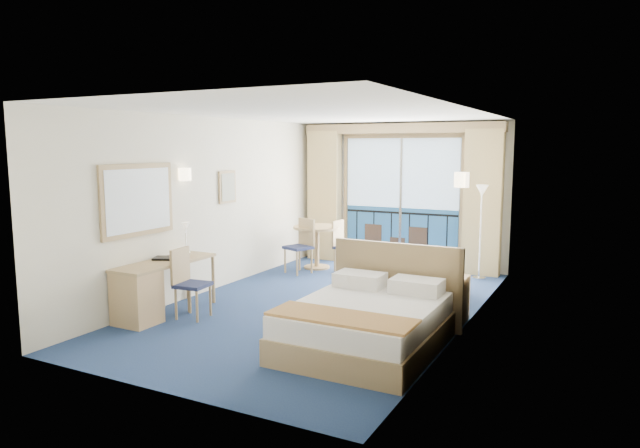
{
  "coord_description": "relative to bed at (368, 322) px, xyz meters",
  "views": [
    {
      "loc": [
        3.58,
        -7.01,
        2.24
      ],
      "look_at": [
        -0.16,
        0.2,
        1.14
      ],
      "focal_mm": 32.0,
      "sensor_mm": 36.0,
      "label": 1
    }
  ],
  "objects": [
    {
      "name": "round_table",
      "position": [
        -2.49,
        3.5,
        0.3
      ],
      "size": [
        0.87,
        0.87,
        0.79
      ],
      "color": "#9F8356",
      "rests_on": "ground"
    },
    {
      "name": "balcony_door",
      "position": [
        -1.22,
        4.49,
        0.85
      ],
      "size": [
        2.36,
        0.03,
        2.52
      ],
      "color": "navy",
      "rests_on": "room_walls"
    },
    {
      "name": "wall_print",
      "position": [
        -3.18,
        1.73,
        1.3
      ],
      "size": [
        0.04,
        0.42,
        0.52
      ],
      "color": "#9F8356",
      "rests_on": "room_walls"
    },
    {
      "name": "floor_lamp",
      "position": [
        0.39,
        3.98,
        0.93
      ],
      "size": [
        0.22,
        0.22,
        1.61
      ],
      "color": "silver",
      "rests_on": "ground"
    },
    {
      "name": "folder",
      "position": [
        -3.02,
        0.07,
        0.44
      ],
      "size": [
        0.38,
        0.35,
        0.03
      ],
      "primitive_type": "cube",
      "rotation": [
        0.0,
        0.0,
        0.42
      ],
      "color": "black",
      "rests_on": "desk"
    },
    {
      "name": "curtain_right",
      "position": [
        0.34,
        4.35,
        0.98
      ],
      "size": [
        0.65,
        0.22,
        2.55
      ],
      "primitive_type": "cube",
      "color": "tan",
      "rests_on": "room_walls"
    },
    {
      "name": "nightstand",
      "position": [
        0.54,
        1.41,
        -0.0
      ],
      "size": [
        0.45,
        0.43,
        0.59
      ],
      "primitive_type": "cube",
      "color": "tan",
      "rests_on": "ground"
    },
    {
      "name": "desk",
      "position": [
        -2.94,
        -0.44,
        0.1
      ],
      "size": [
        0.53,
        1.54,
        0.72
      ],
      "color": "#9F8356",
      "rests_on": "ground"
    },
    {
      "name": "phone",
      "position": [
        0.52,
        1.46,
        0.33
      ],
      "size": [
        0.2,
        0.18,
        0.07
      ],
      "primitive_type": "cube",
      "rotation": [
        0.0,
        0.0,
        -0.37
      ],
      "color": "silver",
      "rests_on": "nightstand"
    },
    {
      "name": "desk_lamp",
      "position": [
        -3.0,
        0.48,
        0.76
      ],
      "size": [
        0.12,
        0.12,
        0.44
      ],
      "color": "silver",
      "rests_on": "desk"
    },
    {
      "name": "pelmet",
      "position": [
        -1.21,
        4.38,
        2.28
      ],
      "size": [
        3.8,
        0.25,
        0.18
      ],
      "primitive_type": "cube",
      "color": "#9F8356",
      "rests_on": "room_walls"
    },
    {
      "name": "desk_chair",
      "position": [
        -2.56,
        -0.03,
        0.22
      ],
      "size": [
        0.45,
        0.44,
        0.92
      ],
      "rotation": [
        0.0,
        0.0,
        1.68
      ],
      "color": "#1E2547",
      "rests_on": "ground"
    },
    {
      "name": "bed",
      "position": [
        0.0,
        0.0,
        0.0
      ],
      "size": [
        1.68,
        1.99,
        1.05
      ],
      "color": "#9F8356",
      "rests_on": "ground"
    },
    {
      "name": "sconce_right",
      "position": [
        0.73,
        1.13,
        1.55
      ],
      "size": [
        0.18,
        0.18,
        0.18
      ],
      "primitive_type": "cylinder",
      "color": "#FFE4B2",
      "rests_on": "room_walls"
    },
    {
      "name": "floor",
      "position": [
        -1.21,
        1.28,
        -0.3
      ],
      "size": [
        6.5,
        6.5,
        0.0
      ],
      "primitive_type": "plane",
      "color": "navy",
      "rests_on": "ground"
    },
    {
      "name": "mirror",
      "position": [
        -3.18,
        -0.22,
        1.25
      ],
      "size": [
        0.05,
        1.25,
        0.95
      ],
      "color": "#9F8356",
      "rests_on": "room_walls"
    },
    {
      "name": "armchair",
      "position": [
        0.0,
        2.71,
        0.04
      ],
      "size": [
        0.92,
        0.93,
        0.67
      ],
      "primitive_type": "imported",
      "rotation": [
        0.0,
        0.0,
        3.48
      ],
      "color": "#3E424C",
      "rests_on": "ground"
    },
    {
      "name": "table_chair_b",
      "position": [
        -2.55,
        3.04,
        0.25
      ],
      "size": [
        0.54,
        0.54,
        0.97
      ],
      "rotation": [
        0.0,
        0.0,
        -0.36
      ],
      "color": "#1E2547",
      "rests_on": "ground"
    },
    {
      "name": "table_chair_a",
      "position": [
        -1.98,
        3.55,
        0.22
      ],
      "size": [
        0.42,
        0.42,
        0.91
      ],
      "rotation": [
        0.0,
        0.0,
        1.51
      ],
      "color": "#1E2547",
      "rests_on": "ground"
    },
    {
      "name": "curtain_left",
      "position": [
        -2.76,
        4.35,
        0.98
      ],
      "size": [
        0.65,
        0.22,
        2.55
      ],
      "primitive_type": "cube",
      "color": "tan",
      "rests_on": "room_walls"
    },
    {
      "name": "room_walls",
      "position": [
        -1.21,
        1.28,
        1.48
      ],
      "size": [
        4.04,
        6.54,
        2.72
      ],
      "color": "beige",
      "rests_on": "ground"
    },
    {
      "name": "sconce_left",
      "position": [
        -3.15,
        0.68,
        1.55
      ],
      "size": [
        0.18,
        0.18,
        0.18
      ],
      "primitive_type": "cylinder",
      "color": "#FFE4B2",
      "rests_on": "room_walls"
    }
  ]
}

